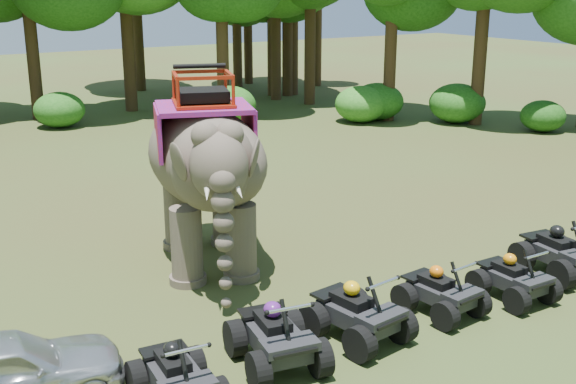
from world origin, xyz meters
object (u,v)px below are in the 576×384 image
(parked_car, at_px, (4,371))
(atv_2, at_px, (358,305))
(atv_4, at_px, (514,273))
(atv_0, at_px, (176,369))
(elephant, at_px, (206,169))
(atv_5, at_px, (561,246))
(atv_3, at_px, (441,286))
(atv_1, at_px, (276,329))

(parked_car, relative_size, atv_2, 1.98)
(atv_2, xyz_separation_m, atv_4, (3.67, -0.31, -0.08))
(parked_car, relative_size, atv_0, 2.17)
(atv_0, xyz_separation_m, atv_2, (3.56, 0.21, 0.06))
(elephant, distance_m, atv_5, 7.89)
(parked_car, relative_size, atv_4, 2.26)
(atv_2, relative_size, atv_3, 1.13)
(elephant, bearing_deg, atv_1, -83.54)
(parked_car, bearing_deg, atv_2, -95.75)
(atv_4, bearing_deg, atv_3, 170.61)
(atv_2, bearing_deg, parked_car, 161.14)
(atv_4, bearing_deg, atv_2, 175.29)
(elephant, height_order, atv_4, elephant)
(atv_2, xyz_separation_m, atv_5, (5.51, 0.01, 0.01))
(atv_2, distance_m, atv_5, 5.51)
(atv_1, height_order, atv_3, atv_1)
(atv_2, bearing_deg, atv_3, -9.06)
(elephant, relative_size, atv_2, 2.95)
(atv_0, distance_m, atv_4, 7.23)
(atv_1, height_order, atv_2, atv_1)
(atv_1, bearing_deg, atv_2, 9.77)
(parked_car, distance_m, atv_4, 9.53)
(atv_4, height_order, atv_5, atv_5)
(atv_1, bearing_deg, atv_5, 9.51)
(atv_2, height_order, atv_4, atv_2)
(elephant, height_order, atv_2, elephant)
(elephant, xyz_separation_m, atv_4, (4.30, -5.05, -1.62))
(parked_car, height_order, atv_2, atv_2)
(elephant, bearing_deg, atv_2, -63.37)
(atv_5, bearing_deg, atv_4, -163.71)
(parked_car, height_order, atv_5, atv_5)
(parked_car, height_order, atv_4, parked_car)
(atv_1, relative_size, atv_4, 1.16)
(parked_car, bearing_deg, elephant, -49.70)
(atv_2, distance_m, atv_3, 1.98)
(atv_2, bearing_deg, atv_4, -13.12)
(atv_1, bearing_deg, elephant, 86.63)
(parked_car, xyz_separation_m, atv_3, (7.74, -1.10, -0.02))
(parked_car, relative_size, atv_5, 1.94)
(atv_1, bearing_deg, parked_car, 174.31)
(atv_3, bearing_deg, elephant, 112.74)
(atv_0, distance_m, atv_3, 5.54)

